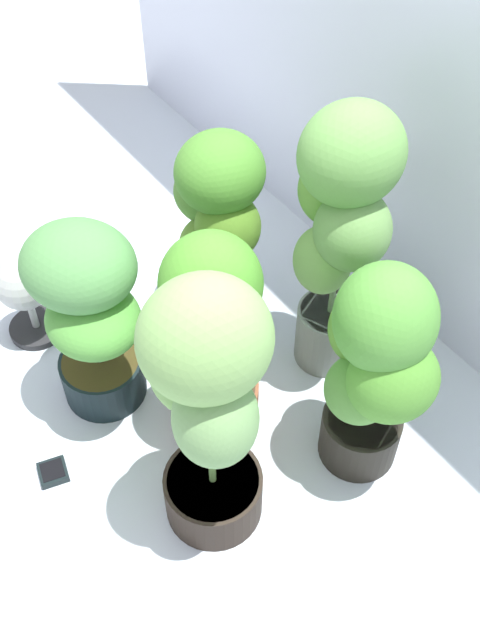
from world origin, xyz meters
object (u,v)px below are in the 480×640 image
at_px(potted_plant_center, 211,326).
at_px(potted_plant_back_center, 341,222).
at_px(potted_plant_front_left, 87,304).
at_px(potted_plant_back_right, 376,364).
at_px(potted_plant_front_right, 208,397).
at_px(hygrometer_box, 53,472).
at_px(potted_plant_back_left, 219,221).
at_px(floor_fan, 24,288).

bearing_deg(potted_plant_center, potted_plant_back_center, 86.64).
height_order(potted_plant_front_left, potted_plant_back_right, potted_plant_back_right).
height_order(potted_plant_front_right, hygrometer_box, potted_plant_front_right).
bearing_deg(hygrometer_box, potted_plant_center, 93.26).
distance_m(potted_plant_front_left, hygrometer_box, 0.51).
distance_m(potted_plant_back_center, potted_plant_back_left, 0.41).
relative_size(potted_plant_front_left, hygrometer_box, 6.80).
bearing_deg(potted_plant_back_right, hygrometer_box, -121.64).
relative_size(potted_plant_back_left, hygrometer_box, 7.34).
height_order(hygrometer_box, floor_fan, floor_fan).
bearing_deg(potted_plant_back_center, floor_fan, -132.67).
height_order(potted_plant_front_right, potted_plant_back_center, potted_plant_back_center).
height_order(potted_plant_front_left, hygrometer_box, potted_plant_front_left).
bearing_deg(potted_plant_front_right, potted_plant_back_left, 142.68).
bearing_deg(floor_fan, potted_plant_back_right, 132.05).
relative_size(potted_plant_back_right, floor_fan, 2.26).
height_order(potted_plant_front_right, potted_plant_back_left, potted_plant_front_right).
bearing_deg(potted_plant_front_right, potted_plant_front_left, -175.46).
bearing_deg(potted_plant_front_right, floor_fan, -173.04).
distance_m(potted_plant_center, floor_fan, 0.72).
distance_m(potted_plant_front_left, floor_fan, 0.40).
bearing_deg(floor_fan, hygrometer_box, 80.86).
bearing_deg(potted_plant_back_center, potted_plant_front_right, -69.21).
bearing_deg(potted_plant_back_left, hygrometer_box, -74.02).
bearing_deg(potted_plant_back_left, potted_plant_back_right, 0.19).
bearing_deg(potted_plant_center, potted_plant_front_right, -36.02).
bearing_deg(potted_plant_back_right, potted_plant_back_left, -179.81).
height_order(potted_plant_front_right, potted_plant_center, potted_plant_front_right).
xyz_separation_m(potted_plant_front_left, potted_plant_back_right, (0.63, 0.48, 0.03)).
xyz_separation_m(potted_plant_front_left, floor_fan, (-0.34, -0.06, -0.20)).
xyz_separation_m(potted_plant_back_right, hygrometer_box, (-0.46, -0.75, -0.42)).
bearing_deg(potted_plant_back_center, potted_plant_center, -93.36).
relative_size(potted_plant_front_right, potted_plant_back_left, 1.26).
height_order(potted_plant_center, hygrometer_box, potted_plant_center).
xyz_separation_m(potted_plant_center, hygrometer_box, (-0.11, -0.50, -0.41)).
bearing_deg(hygrometer_box, potted_plant_back_left, 121.27).
bearing_deg(potted_plant_front_right, hygrometer_box, -138.37).
distance_m(potted_plant_back_right, floor_fan, 1.14).
xyz_separation_m(potted_plant_back_center, floor_fan, (-0.64, -0.70, -0.37)).
height_order(potted_plant_center, floor_fan, potted_plant_center).
xyz_separation_m(potted_plant_back_right, floor_fan, (-0.98, -0.54, -0.22)).
height_order(potted_plant_back_left, hygrometer_box, potted_plant_back_left).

